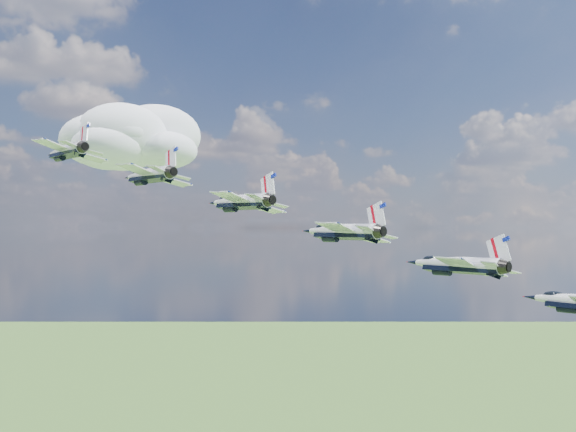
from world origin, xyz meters
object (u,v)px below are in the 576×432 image
jet_0 (65,151)px  jet_2 (239,202)px  jet_4 (454,264)px  jet_1 (148,175)px  jet_3 (340,231)px

jet_0 → jet_2: (16.95, -18.24, -7.01)m
jet_2 → jet_4: bearing=-59.2°
jet_1 → jet_2: size_ratio=1.00×
jet_1 → jet_2: 12.93m
jet_3 → jet_1: bearing=120.8°
jet_2 → jet_0: bearing=120.8°
jet_0 → jet_2: 25.87m
jet_0 → jet_3: size_ratio=1.00×
jet_1 → jet_4: jet_1 is taller
jet_4 → jet_2: bearing=120.8°
jet_1 → jet_4: bearing=-59.2°
jet_0 → jet_1: (8.47, -9.12, -3.51)m
jet_0 → jet_3: 38.80m
jet_0 → jet_3: jet_0 is taller
jet_2 → jet_3: 12.93m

